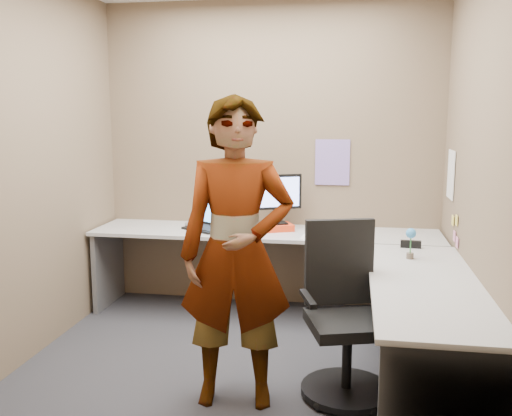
% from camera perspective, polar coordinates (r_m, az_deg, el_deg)
% --- Properties ---
extents(ground, '(3.00, 3.00, 0.00)m').
position_cam_1_polar(ground, '(4.19, -1.26, -14.87)').
color(ground, '#28282D').
rests_on(ground, ground).
extents(wall_back, '(3.00, 0.00, 3.00)m').
position_cam_1_polar(wall_back, '(5.11, 1.47, 5.25)').
color(wall_back, brown).
rests_on(wall_back, ground).
extents(wall_right, '(0.00, 2.70, 2.70)m').
position_cam_1_polar(wall_right, '(3.84, 21.23, 3.20)').
color(wall_right, brown).
rests_on(wall_right, ground).
extents(wall_left, '(0.00, 2.70, 2.70)m').
position_cam_1_polar(wall_left, '(4.38, -21.04, 3.91)').
color(wall_left, brown).
rests_on(wall_left, ground).
extents(desk, '(2.98, 2.58, 0.73)m').
position_cam_1_polar(desk, '(4.30, 5.46, -5.93)').
color(desk, '#B6B6B6').
rests_on(desk, ground).
extents(paper_ream, '(0.34, 0.30, 0.06)m').
position_cam_1_polar(paper_ream, '(4.90, 1.97, -1.92)').
color(paper_ream, red).
rests_on(paper_ream, desk).
extents(monitor, '(0.42, 0.23, 0.42)m').
position_cam_1_polar(monitor, '(4.87, 2.03, 1.33)').
color(monitor, black).
rests_on(monitor, paper_ream).
extents(laptop, '(0.45, 0.44, 0.25)m').
position_cam_1_polar(laptop, '(4.98, -4.59, -1.35)').
color(laptop, black).
rests_on(laptop, desk).
extents(trackball_mouse, '(0.12, 0.08, 0.07)m').
position_cam_1_polar(trackball_mouse, '(5.05, -6.36, -1.66)').
color(trackball_mouse, '#B7B7BC').
rests_on(trackball_mouse, desk).
extents(origami, '(0.10, 0.10, 0.06)m').
position_cam_1_polar(origami, '(4.61, 5.07, -2.66)').
color(origami, white).
rests_on(origami, desk).
extents(stapler, '(0.15, 0.05, 0.05)m').
position_cam_1_polar(stapler, '(4.43, 15.22, -3.51)').
color(stapler, black).
rests_on(stapler, desk).
extents(flower, '(0.07, 0.07, 0.22)m').
position_cam_1_polar(flower, '(4.07, 15.22, -2.96)').
color(flower, brown).
rests_on(flower, desk).
extents(calendar_purple, '(0.30, 0.01, 0.40)m').
position_cam_1_polar(calendar_purple, '(5.06, 7.65, 4.55)').
color(calendar_purple, '#846BB7').
rests_on(calendar_purple, wall_back).
extents(calendar_white, '(0.01, 0.28, 0.38)m').
position_cam_1_polar(calendar_white, '(4.73, 18.92, 3.18)').
color(calendar_white, white).
rests_on(calendar_white, wall_right).
extents(sticky_note_a, '(0.01, 0.07, 0.07)m').
position_cam_1_polar(sticky_note_a, '(4.43, 19.41, -1.16)').
color(sticky_note_a, '#F2E059').
rests_on(sticky_note_a, wall_right).
extents(sticky_note_b, '(0.01, 0.07, 0.07)m').
position_cam_1_polar(sticky_note_b, '(4.50, 19.22, -2.67)').
color(sticky_note_b, pink).
rests_on(sticky_note_b, wall_right).
extents(sticky_note_c, '(0.01, 0.07, 0.07)m').
position_cam_1_polar(sticky_note_c, '(4.39, 19.45, -3.25)').
color(sticky_note_c, pink).
rests_on(sticky_note_c, wall_right).
extents(sticky_note_d, '(0.01, 0.07, 0.07)m').
position_cam_1_polar(sticky_note_d, '(4.58, 19.08, -1.19)').
color(sticky_note_d, '#F2E059').
rests_on(sticky_note_d, wall_right).
extents(office_chair, '(0.60, 0.58, 1.05)m').
position_cam_1_polar(office_chair, '(3.63, 8.86, -11.58)').
color(office_chair, black).
rests_on(office_chair, ground).
extents(person, '(0.72, 0.52, 1.83)m').
position_cam_1_polar(person, '(3.35, -1.97, -4.55)').
color(person, '#999399').
rests_on(person, ground).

